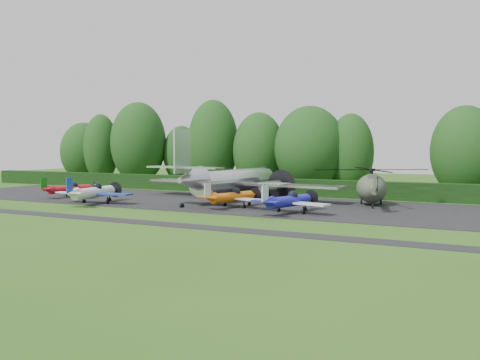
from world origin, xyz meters
The scene contains 19 objects.
ground centered at (0.00, 0.00, 0.00)m, with size 160.00×160.00×0.00m, color #2E5818.
apron centered at (0.00, 10.00, 0.00)m, with size 70.00×18.00×0.01m, color black.
taxiway_verge centered at (0.00, -6.00, 0.00)m, with size 70.00×2.00×0.00m, color black.
hedgerow centered at (0.00, 21.00, 0.00)m, with size 90.00×1.60×2.00m, color black.
transport_plane centered at (2.30, 12.57, 2.19)m, with size 24.50×18.79×7.85m.
light_plane_red centered at (-15.69, 6.32, 1.02)m, with size 6.40×6.73×2.46m.
light_plane_white centered at (-8.35, 2.28, 1.24)m, with size 7.78×8.18×2.99m.
light_plane_orange centered at (5.84, 5.89, 1.08)m, with size 6.78×7.13×2.60m.
light_plane_blue centered at (12.37, 4.27, 1.14)m, with size 7.13×7.50×2.74m.
helicopter centered at (17.12, 14.26, 1.99)m, with size 11.50×13.46×3.70m.
tree_0 centered at (24.45, 28.74, 5.36)m, with size 7.87×7.87×10.73m.
tree_1 centered at (-31.09, 28.52, 5.60)m, with size 5.67×5.67×11.24m.
tree_2 centered at (-9.17, 27.73, 6.31)m, with size 7.33×7.33×12.65m.
tree_3 centered at (-36.38, 30.03, 5.02)m, with size 7.84×7.84×10.05m.
tree_4 centered at (-18.24, 33.06, 4.61)m, with size 5.95×5.95×9.26m.
tree_5 centered at (-1.99, 28.07, 5.31)m, with size 7.24×7.24×10.65m.
tree_6 centered at (-24.17, 29.55, 6.50)m, with size 8.87×8.87×13.02m.
tree_7 centered at (10.48, 29.90, 5.11)m, with size 6.03×6.03×10.25m.
tree_10 centered at (5.33, 28.44, 5.65)m, with size 9.48×9.48×11.32m.
Camera 1 is at (30.18, -38.95, 5.89)m, focal length 40.00 mm.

